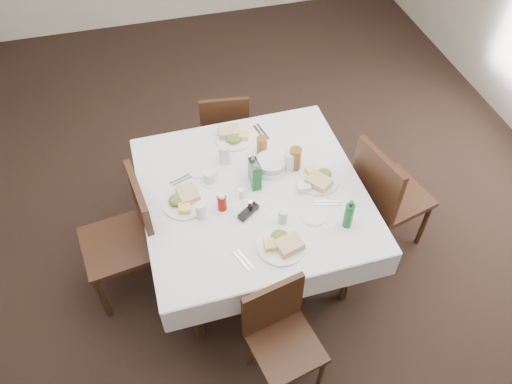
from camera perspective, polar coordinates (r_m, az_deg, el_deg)
ground_plane at (r=4.05m, az=-3.39°, el=-5.12°), size 7.00×7.00×0.00m
room_shell at (r=2.86m, az=-4.97°, el=15.68°), size 6.04×7.04×2.80m
dining_table at (r=3.39m, az=-0.38°, el=-0.67°), size 1.50×1.50×0.76m
chair_north at (r=4.24m, az=-3.60°, el=7.47°), size 0.44×0.44×0.84m
chair_south at (r=3.10m, az=2.72°, el=-15.52°), size 0.47×0.47×0.83m
chair_east at (r=3.71m, az=14.49°, el=-0.08°), size 0.57×0.57×0.98m
chair_west at (r=3.46m, az=-14.23°, el=-4.50°), size 0.54×0.54×1.00m
meal_north at (r=3.69m, az=-2.61°, el=6.46°), size 0.30×0.30×0.07m
meal_south at (r=3.04m, az=3.04°, el=-5.92°), size 0.30×0.30×0.07m
meal_east at (r=3.40m, az=7.15°, el=1.54°), size 0.29×0.29×0.06m
meal_west at (r=3.28m, az=-8.18°, el=-0.91°), size 0.30×0.30×0.07m
side_plate_a at (r=3.48m, az=-6.50°, el=2.50°), size 0.16×0.16×0.01m
side_plate_b at (r=3.21m, az=6.63°, el=-2.73°), size 0.16×0.16×0.01m
water_n at (r=3.48m, az=-3.61°, el=4.34°), size 0.08×0.08×0.15m
water_s at (r=3.13m, az=3.08°, el=-2.81°), size 0.06×0.06×0.11m
water_e at (r=3.43m, az=3.83°, el=3.54°), size 0.08×0.08×0.14m
water_w at (r=3.17m, az=-6.35°, el=-2.13°), size 0.06×0.06×0.12m
iced_tea_a at (r=3.52m, az=0.67°, el=5.21°), size 0.08×0.08×0.16m
iced_tea_b at (r=3.44m, az=4.51°, el=3.83°), size 0.08×0.08×0.17m
bread_basket at (r=3.46m, az=1.67°, el=3.17°), size 0.24×0.24×0.08m
oil_cruet_dark at (r=3.34m, az=-0.34°, el=2.74°), size 0.06×0.06×0.23m
oil_cruet_green at (r=3.27m, az=-0.00°, el=1.84°), size 0.06×0.06×0.26m
ketchup_bottle at (r=3.20m, az=-3.92°, el=-1.18°), size 0.06×0.06×0.13m
salt_shaker at (r=3.27m, az=-1.68°, el=-0.16°), size 0.03×0.03×0.08m
pepper_shaker at (r=3.21m, az=-0.65°, el=-1.51°), size 0.03×0.03×0.07m
coffee_mug at (r=3.38m, az=-5.36°, el=1.68°), size 0.14×0.13×0.09m
sunglasses at (r=3.20m, az=-0.88°, el=-2.26°), size 0.16×0.13×0.03m
green_bottle at (r=3.13m, az=10.56°, el=-2.59°), size 0.06×0.06×0.23m
sugar_caddy at (r=3.34m, az=5.50°, el=0.46°), size 0.09×0.05×0.04m
cutlery_n at (r=3.74m, az=0.61°, el=6.81°), size 0.09×0.20×0.01m
cutlery_s at (r=2.99m, az=-1.43°, el=-7.81°), size 0.10×0.17×0.01m
cutlery_e at (r=3.30m, az=8.27°, el=-1.22°), size 0.18×0.09×0.01m
cutlery_w at (r=3.44m, az=-8.37°, el=1.45°), size 0.18×0.10×0.01m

